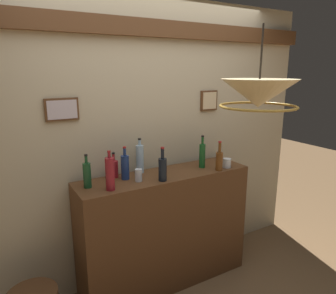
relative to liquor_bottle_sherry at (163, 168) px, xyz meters
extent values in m
cube|color=beige|center=(0.10, 0.42, 0.11)|extent=(3.49, 0.08, 2.53)
cube|color=brown|center=(0.10, 0.36, 1.10)|extent=(3.49, 0.10, 0.14)
cube|color=brown|center=(-0.67, 0.37, 0.48)|extent=(0.25, 0.03, 0.17)
cube|color=silver|center=(-0.67, 0.35, 0.48)|extent=(0.22, 0.01, 0.14)
cube|color=brown|center=(0.73, 0.37, 0.48)|extent=(0.19, 0.03, 0.19)
cube|color=beige|center=(0.73, 0.35, 0.48)|extent=(0.16, 0.01, 0.16)
cube|color=brown|center=(0.10, 0.13, -0.63)|extent=(1.54, 0.41, 1.05)
cylinder|color=black|center=(0.00, 0.00, -0.01)|extent=(0.07, 0.07, 0.18)
cylinder|color=black|center=(0.00, 0.00, 0.12)|extent=(0.03, 0.03, 0.08)
cylinder|color=maroon|center=(0.00, 0.00, 0.17)|extent=(0.03, 0.03, 0.01)
cylinder|color=navy|center=(-0.25, 0.18, 0.00)|extent=(0.07, 0.07, 0.20)
cylinder|color=navy|center=(-0.25, 0.18, 0.13)|extent=(0.02, 0.02, 0.06)
cylinder|color=maroon|center=(-0.25, 0.18, 0.16)|extent=(0.03, 0.03, 0.01)
cylinder|color=#A6CAE2|center=(-0.07, 0.28, 0.02)|extent=(0.07, 0.07, 0.24)
cylinder|color=#A6CAE2|center=(-0.07, 0.28, 0.16)|extent=(0.02, 0.02, 0.05)
cylinder|color=black|center=(-0.07, 0.28, 0.20)|extent=(0.03, 0.03, 0.01)
cylinder|color=maroon|center=(-0.31, 0.28, -0.03)|extent=(0.07, 0.07, 0.14)
cylinder|color=maroon|center=(-0.31, 0.28, 0.07)|extent=(0.02, 0.02, 0.06)
cylinder|color=black|center=(-0.31, 0.28, 0.10)|extent=(0.02, 0.02, 0.01)
cylinder|color=brown|center=(0.56, -0.02, -0.02)|extent=(0.06, 0.06, 0.17)
cylinder|color=brown|center=(0.56, -0.02, 0.11)|extent=(0.03, 0.03, 0.09)
cylinder|color=maroon|center=(0.56, -0.02, 0.16)|extent=(0.03, 0.03, 0.01)
cylinder|color=#185623|center=(0.48, 0.12, 0.01)|extent=(0.06, 0.06, 0.22)
cylinder|color=#185623|center=(0.48, 0.12, 0.15)|extent=(0.02, 0.02, 0.07)
cylinder|color=black|center=(0.48, 0.12, 0.19)|extent=(0.03, 0.03, 0.01)
cylinder|color=maroon|center=(-0.43, 0.02, 0.02)|extent=(0.07, 0.07, 0.25)
cylinder|color=maroon|center=(-0.43, 0.02, 0.17)|extent=(0.02, 0.02, 0.04)
cylinder|color=maroon|center=(-0.43, 0.02, 0.19)|extent=(0.03, 0.03, 0.01)
cylinder|color=#184A26|center=(-0.57, 0.15, -0.01)|extent=(0.06, 0.06, 0.19)
cylinder|color=#184A26|center=(-0.57, 0.15, 0.12)|extent=(0.02, 0.02, 0.06)
cylinder|color=black|center=(-0.57, 0.15, 0.15)|extent=(0.02, 0.02, 0.01)
cylinder|color=silver|center=(-0.17, 0.08, -0.05)|extent=(0.06, 0.06, 0.10)
cylinder|color=silver|center=(0.68, 0.01, -0.06)|extent=(0.08, 0.08, 0.08)
cone|color=beige|center=(0.29, -0.69, 0.63)|extent=(0.47, 0.47, 0.17)
cylinder|color=black|center=(0.29, -0.69, 0.87)|extent=(0.01, 0.01, 0.32)
torus|color=#AD8433|center=(0.29, -0.69, 0.55)|extent=(0.48, 0.48, 0.02)
camera|label=1|loc=(-1.18, -2.09, 0.77)|focal=33.57mm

